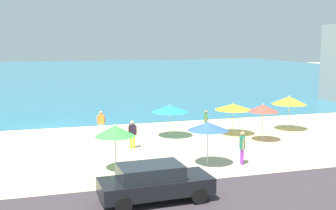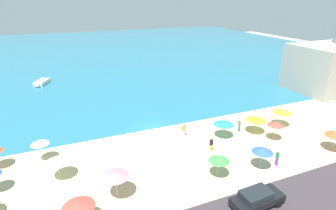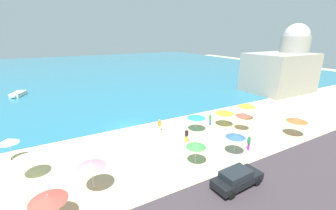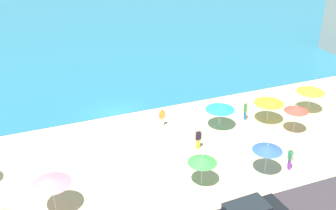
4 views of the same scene
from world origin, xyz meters
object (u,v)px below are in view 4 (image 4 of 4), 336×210
(bather_2, at_px, (290,158))
(bather_3, at_px, (162,116))
(beach_umbrella_0, at_px, (296,109))
(beach_umbrella_3, at_px, (220,107))
(beach_umbrella_7, at_px, (202,159))
(beach_umbrella_1, at_px, (269,101))
(beach_umbrella_8, at_px, (51,181))
(bather_0, at_px, (245,110))
(bather_1, at_px, (198,138))
(beach_umbrella_4, at_px, (268,148))
(beach_umbrella_6, at_px, (311,89))

(bather_2, relative_size, bather_3, 1.05)
(beach_umbrella_0, relative_size, beach_umbrella_3, 1.02)
(beach_umbrella_7, bearing_deg, beach_umbrella_1, 32.68)
(beach_umbrella_8, bearing_deg, bather_2, -5.85)
(bather_3, bearing_deg, bather_0, -12.36)
(beach_umbrella_1, bearing_deg, bather_1, -167.14)
(beach_umbrella_1, xyz_separation_m, bather_1, (-7.17, -1.64, -0.98))
(bather_2, bearing_deg, beach_umbrella_4, 171.41)
(beach_umbrella_6, height_order, beach_umbrella_7, beach_umbrella_6)
(beach_umbrella_3, relative_size, bather_1, 1.42)
(beach_umbrella_4, relative_size, beach_umbrella_6, 0.93)
(beach_umbrella_7, bearing_deg, beach_umbrella_4, -5.75)
(beach_umbrella_6, relative_size, bather_2, 1.45)
(beach_umbrella_1, xyz_separation_m, bather_3, (-8.44, 2.52, -1.00))
(bather_0, relative_size, bather_2, 0.93)
(bather_0, bearing_deg, beach_umbrella_6, -7.13)
(beach_umbrella_1, bearing_deg, beach_umbrella_0, -67.29)
(beach_umbrella_0, xyz_separation_m, beach_umbrella_4, (-5.21, -3.86, -0.08))
(beach_umbrella_7, xyz_separation_m, bather_3, (0.39, 8.18, -1.07))
(beach_umbrella_0, distance_m, beach_umbrella_6, 4.27)
(beach_umbrella_1, xyz_separation_m, beach_umbrella_7, (-8.83, -5.66, 0.07))
(beach_umbrella_3, relative_size, bather_2, 1.38)
(beach_umbrella_6, xyz_separation_m, beach_umbrella_8, (-22.47, -5.06, 0.12))
(beach_umbrella_7, xyz_separation_m, beach_umbrella_8, (-9.26, 0.87, 0.28))
(beach_umbrella_7, height_order, beach_umbrella_8, beach_umbrella_8)
(beach_umbrella_1, height_order, bather_0, beach_umbrella_1)
(beach_umbrella_0, xyz_separation_m, bather_3, (-9.39, 4.79, -1.20))
(beach_umbrella_1, bearing_deg, beach_umbrella_8, -165.17)
(beach_umbrella_0, relative_size, beach_umbrella_7, 1.04)
(beach_umbrella_0, height_order, beach_umbrella_3, beach_umbrella_0)
(beach_umbrella_4, height_order, bather_0, beach_umbrella_4)
(beach_umbrella_1, height_order, beach_umbrella_3, beach_umbrella_1)
(beach_umbrella_0, distance_m, bather_1, 8.23)
(beach_umbrella_3, bearing_deg, beach_umbrella_0, -28.67)
(beach_umbrella_1, distance_m, beach_umbrella_7, 10.49)
(beach_umbrella_6, bearing_deg, beach_umbrella_0, -143.50)
(beach_umbrella_0, xyz_separation_m, beach_umbrella_7, (-9.78, -3.40, -0.14))
(beach_umbrella_0, relative_size, bather_0, 1.52)
(beach_umbrella_7, xyz_separation_m, bather_0, (7.29, 6.67, -1.09))
(bather_1, xyz_separation_m, bather_2, (4.69, -4.75, 0.03))
(beach_umbrella_8, bearing_deg, beach_umbrella_6, 12.69)
(beach_umbrella_4, distance_m, bather_2, 2.09)
(beach_umbrella_7, relative_size, bather_2, 1.36)
(beach_umbrella_6, relative_size, bather_0, 1.56)
(beach_umbrella_3, distance_m, bather_1, 3.80)
(beach_umbrella_1, distance_m, bather_3, 8.86)
(beach_umbrella_4, relative_size, bather_3, 1.42)
(bather_1, distance_m, bather_2, 6.68)
(beach_umbrella_1, distance_m, beach_umbrella_6, 4.39)
(beach_umbrella_4, xyz_separation_m, bather_2, (1.77, -0.27, -1.07))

